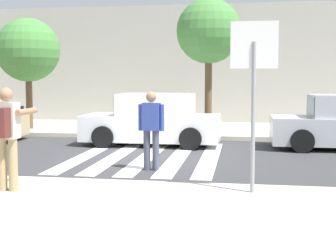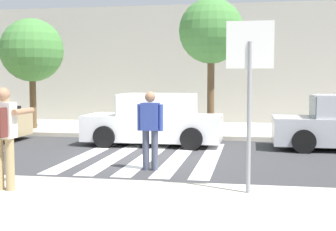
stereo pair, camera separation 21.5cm
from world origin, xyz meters
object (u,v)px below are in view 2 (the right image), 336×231
at_px(stop_sign, 250,68).
at_px(street_tree_west, 32,51).
at_px(street_tree_center, 211,32).
at_px(photographer_with_backpack, 3,129).
at_px(parked_car_white, 155,121).
at_px(pedestrian_crossing, 150,126).

relative_size(stop_sign, street_tree_west, 0.68).
bearing_deg(street_tree_center, street_tree_west, 175.05).
height_order(photographer_with_backpack, parked_car_white, photographer_with_backpack).
relative_size(stop_sign, parked_car_white, 0.68).
bearing_deg(street_tree_center, stop_sign, -80.76).
relative_size(pedestrian_crossing, parked_car_white, 0.42).
relative_size(parked_car_white, street_tree_west, 1.01).
bearing_deg(street_tree_west, photographer_with_backpack, -66.62).
bearing_deg(stop_sign, photographer_with_backpack, -172.02).
distance_m(stop_sign, street_tree_west, 11.78).
bearing_deg(parked_car_white, photographer_with_backpack, -100.25).
distance_m(street_tree_west, street_tree_center, 6.73).
height_order(pedestrian_crossing, street_tree_west, street_tree_west).
bearing_deg(photographer_with_backpack, pedestrian_crossing, 56.09).
xyz_separation_m(stop_sign, photographer_with_backpack, (-4.03, -0.56, -1.01)).
bearing_deg(street_tree_west, parked_car_white, -26.11).
distance_m(parked_car_white, street_tree_west, 6.20).
height_order(stop_sign, pedestrian_crossing, stop_sign).
relative_size(parked_car_white, street_tree_center, 0.91).
relative_size(pedestrian_crossing, street_tree_center, 0.38).
height_order(parked_car_white, street_tree_center, street_tree_center).
bearing_deg(parked_car_white, pedestrian_crossing, -79.73).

